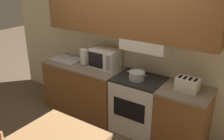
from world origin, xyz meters
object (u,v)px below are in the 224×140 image
microwave (105,58)px  sink_basin (67,59)px  stove_range (138,104)px  toaster (187,84)px  cooking_pot (137,75)px  paper_towel_roll (84,57)px

microwave → sink_basin: size_ratio=0.86×
stove_range → sink_basin: (-1.48, -0.01, 0.46)m
stove_range → microwave: bearing=171.9°
toaster → cooking_pot: bearing=-174.6°
microwave → toaster: (1.42, -0.10, -0.07)m
toaster → stove_range: bearing=-179.9°
toaster → paper_towel_roll: (-1.80, -0.00, 0.04)m
cooking_pot → paper_towel_roll: paper_towel_roll is taller
cooking_pot → sink_basin: bearing=177.7°
toaster → sink_basin: sink_basin is taller
stove_range → toaster: bearing=0.1°
toaster → microwave: bearing=176.0°
sink_basin → microwave: bearing=7.9°
microwave → paper_towel_roll: size_ratio=1.73×
paper_towel_roll → microwave: bearing=14.9°
paper_towel_roll → sink_basin: bearing=-178.8°
sink_basin → paper_towel_roll: paper_towel_roll is taller
cooking_pot → toaster: (0.73, 0.07, 0.02)m
cooking_pot → sink_basin: (-1.47, 0.06, -0.05)m
microwave → toaster: size_ratio=1.52×
cooking_pot → paper_towel_roll: size_ratio=1.18×
stove_range → toaster: toaster is taller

